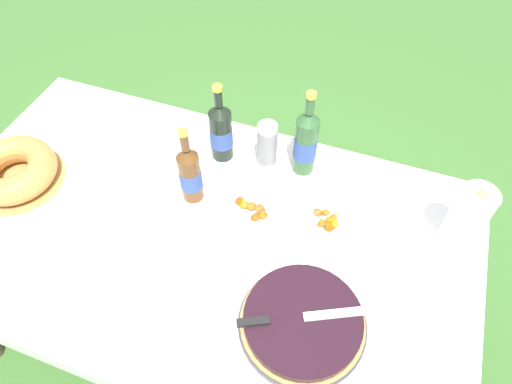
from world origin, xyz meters
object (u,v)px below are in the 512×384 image
at_px(cider_bottle_amber, 190,174).
at_px(snack_plate_left, 327,221).
at_px(serving_knife, 293,318).
at_px(paper_towel_roll, 467,219).
at_px(cup_stack, 267,145).
at_px(cider_bottle_green, 306,142).
at_px(snack_plate_near, 250,208).
at_px(juice_bottle_red, 221,132).
at_px(berry_tart, 303,322).
at_px(bundt_cake, 13,170).

relative_size(cider_bottle_amber, snack_plate_left, 1.47).
xyz_separation_m(serving_knife, snack_plate_left, (0.01, 0.38, -0.05)).
distance_m(snack_plate_left, paper_towel_roll, 0.43).
relative_size(serving_knife, paper_towel_roll, 1.41).
relative_size(cup_stack, paper_towel_roll, 0.77).
bearing_deg(cup_stack, serving_knife, -64.32).
distance_m(cider_bottle_green, snack_plate_near, 0.30).
bearing_deg(cider_bottle_amber, juice_bottle_red, 84.52).
bearing_deg(snack_plate_left, cup_stack, 145.97).
height_order(berry_tart, serving_knife, serving_knife).
bearing_deg(cup_stack, cider_bottle_green, 9.32).
xyz_separation_m(cider_bottle_amber, paper_towel_roll, (0.87, 0.12, 0.00)).
height_order(juice_bottle_red, paper_towel_roll, juice_bottle_red).
height_order(bundt_cake, cider_bottle_green, cider_bottle_green).
bearing_deg(serving_knife, bundt_cake, 143.98).
relative_size(serving_knife, cider_bottle_green, 0.99).
height_order(berry_tart, cup_stack, cup_stack).
relative_size(juice_bottle_red, paper_towel_roll, 1.31).
xyz_separation_m(bundt_cake, snack_plate_near, (0.83, 0.16, -0.04)).
relative_size(bundt_cake, cider_bottle_green, 0.96).
xyz_separation_m(berry_tart, snack_plate_left, (-0.02, 0.37, -0.02)).
height_order(snack_plate_left, paper_towel_roll, paper_towel_roll).
height_order(berry_tart, snack_plate_left, berry_tart).
bearing_deg(serving_knife, snack_plate_near, 100.47).
distance_m(cider_bottle_green, juice_bottle_red, 0.31).
relative_size(cider_bottle_green, paper_towel_roll, 1.42).
bearing_deg(juice_bottle_red, snack_plate_near, -48.21).
bearing_deg(berry_tart, cup_stack, 118.32).
xyz_separation_m(cup_stack, snack_plate_near, (0.02, -0.23, -0.08)).
bearing_deg(cider_bottle_green, serving_knife, -76.54).
height_order(berry_tart, juice_bottle_red, juice_bottle_red).
distance_m(bundt_cake, paper_towel_roll, 1.53).
relative_size(cider_bottle_green, snack_plate_left, 1.62).
bearing_deg(serving_knife, cider_bottle_green, 77.20).
bearing_deg(cider_bottle_amber, snack_plate_left, 5.42).
height_order(berry_tart, cider_bottle_amber, cider_bottle_amber).
bearing_deg(cup_stack, cider_bottle_amber, -129.06).
relative_size(juice_bottle_red, snack_plate_left, 1.51).
height_order(snack_plate_near, snack_plate_left, same).
bearing_deg(paper_towel_roll, bundt_cake, -169.69).
bearing_deg(juice_bottle_red, bundt_cake, -150.38).
height_order(cup_stack, paper_towel_roll, paper_towel_roll).
height_order(cider_bottle_green, snack_plate_left, cider_bottle_green).
height_order(serving_knife, snack_plate_near, serving_knife).
height_order(juice_bottle_red, snack_plate_left, juice_bottle_red).
bearing_deg(snack_plate_left, bundt_cake, -169.88).
bearing_deg(cider_bottle_amber, berry_tart, -33.52).
relative_size(bundt_cake, cider_bottle_amber, 1.06).
distance_m(berry_tart, serving_knife, 0.05).
bearing_deg(juice_bottle_red, serving_knife, -51.28).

